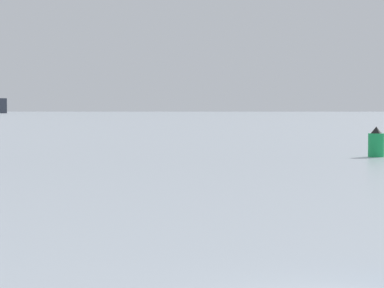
% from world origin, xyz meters
% --- Properties ---
extents(distant_headland, '(1200.30, 357.08, 30.00)m').
position_xyz_m(distant_headland, '(346.37, 1359.18, 15.00)').
color(distant_headland, '#4C564C').
rests_on(distant_headland, ground_plane).
extents(channel_buoy, '(1.17, 1.17, 2.21)m').
position_xyz_m(channel_buoy, '(13.80, 44.27, 0.99)').
color(channel_buoy, '#19994C').
rests_on(channel_buoy, ground_plane).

